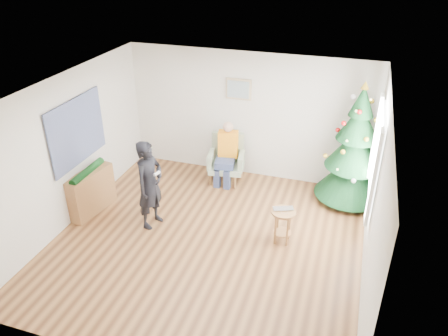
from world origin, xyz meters
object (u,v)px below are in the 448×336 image
(standing_man, at_px, (150,185))
(armchair, at_px, (227,165))
(christmas_tree, at_px, (355,150))
(stool, at_px, (283,226))
(console, at_px, (91,192))

(standing_man, bearing_deg, armchair, -9.55)
(christmas_tree, relative_size, stool, 3.91)
(stool, relative_size, standing_man, 0.38)
(armchair, xyz_separation_m, standing_man, (-0.77, -1.88, 0.44))
(console, bearing_deg, christmas_tree, 30.97)
(armchair, bearing_deg, christmas_tree, -9.71)
(stool, xyz_separation_m, armchair, (-1.50, 1.69, 0.05))
(christmas_tree, distance_m, stool, 2.08)
(armchair, distance_m, standing_man, 2.08)
(armchair, bearing_deg, console, -147.27)
(christmas_tree, distance_m, armchair, 2.56)
(christmas_tree, height_order, standing_man, christmas_tree)
(stool, bearing_deg, christmas_tree, 60.27)
(christmas_tree, xyz_separation_m, console, (-4.48, -1.85, -0.66))
(stool, distance_m, console, 3.52)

